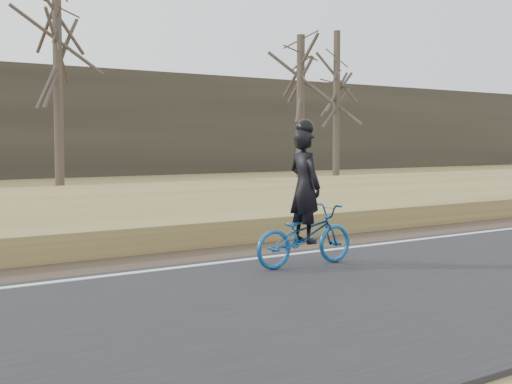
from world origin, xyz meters
TOP-DOWN VIEW (x-y plane):
  - ground at (0.00, 0.00)m, footprint 120.00×120.00m
  - road at (0.00, -2.50)m, footprint 120.00×6.00m
  - edge_line at (0.00, 0.20)m, footprint 120.00×0.12m
  - shoulder at (0.00, 1.20)m, footprint 120.00×1.60m
  - embankment at (0.00, 4.20)m, footprint 120.00×5.00m
  - ballast at (0.00, 8.00)m, footprint 120.00×3.00m
  - railroad at (0.00, 8.00)m, footprint 120.00×2.40m
  - cyclist at (1.35, -0.75)m, footprint 1.75×0.65m
  - bare_tree_center at (4.52, 18.10)m, footprint 0.36×0.36m
  - bare_tree_right at (14.22, 15.17)m, footprint 0.36×0.36m
  - bare_tree_far_right at (19.54, 18.76)m, footprint 0.36×0.36m

SIDE VIEW (x-z plane):
  - ground at x=0.00m, z-range 0.00..0.00m
  - shoulder at x=0.00m, z-range 0.00..0.04m
  - road at x=0.00m, z-range 0.00..0.06m
  - edge_line at x=0.00m, z-range 0.06..0.07m
  - embankment at x=0.00m, z-range 0.00..0.44m
  - ballast at x=0.00m, z-range 0.00..0.45m
  - railroad at x=0.00m, z-range 0.38..0.67m
  - cyclist at x=1.35m, z-range -0.34..1.86m
  - bare_tree_right at x=14.22m, z-range 0.00..6.54m
  - bare_tree_far_right at x=19.54m, z-range 0.00..7.64m
  - bare_tree_center at x=4.52m, z-range 0.00..9.25m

